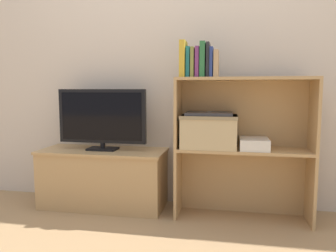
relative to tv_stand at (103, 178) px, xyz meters
The scene contains 17 objects.
ground_plane 0.59m from the tv_stand, 19.92° to the right, with size 16.00×16.00×0.00m, color #A37F56.
wall_back 1.13m from the tv_stand, 23.28° to the left, with size 10.00×0.05×2.40m.
tv_stand is the anchor object (origin of this frame).
tv 0.47m from the tv_stand, 90.00° to the right, with size 0.68×0.14×0.46m.
bookshelf_lower_tier 1.04m from the tv_stand, ahead, with size 0.92×0.28×0.50m.
bookshelf_upper_tier 1.19m from the tv_stand, ahead, with size 0.92×0.28×0.49m.
book_mustard 1.09m from the tv_stand, ahead, with size 0.04×0.15×0.24m.
book_teal 1.09m from the tv_stand, ahead, with size 0.03×0.12×0.20m.
book_olive 1.11m from the tv_stand, ahead, with size 0.02×0.16×0.20m.
book_plum 1.13m from the tv_stand, ahead, with size 0.03×0.15×0.20m.
book_forest 1.17m from the tv_stand, ahead, with size 0.03×0.16×0.23m.
book_charcoal 1.19m from the tv_stand, ahead, with size 0.02×0.14×0.23m.
book_navy 1.19m from the tv_stand, ahead, with size 0.02×0.16×0.19m.
book_tan 1.21m from the tv_stand, ahead, with size 0.03×0.16×0.18m.
storage_basket_left 0.90m from the tv_stand, ahead, with size 0.39×0.25×0.23m.
laptop 0.96m from the tv_stand, ahead, with size 0.32×0.23×0.02m.
magazine_stack 1.16m from the tv_stand, ahead, with size 0.19×0.24×0.07m.
Camera 1 is at (0.44, -2.14, 0.90)m, focal length 35.00 mm.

